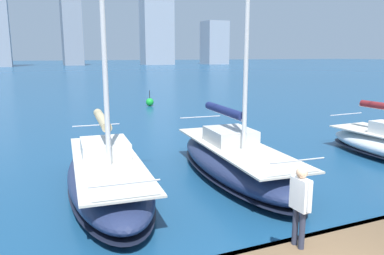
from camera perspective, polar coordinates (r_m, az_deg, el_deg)
name	(u,v)px	position (r m, az deg, el deg)	size (l,w,h in m)	color
city_skyline	(59,12)	(163.46, -19.60, 16.22)	(163.03, 22.58, 53.85)	#9EA3AD
sailboat_navy	(235,160)	(14.25, 6.59, -4.87)	(3.28, 8.68, 10.37)	navy
sailboat_tan	(107,174)	(12.90, -12.76, -6.91)	(3.25, 8.66, 11.08)	navy
person_white_shirt	(300,199)	(8.20, 16.17, -10.49)	(0.23, 0.64, 1.75)	#2D3347
channel_buoy	(150,102)	(34.20, -6.45, 3.88)	(0.70, 0.70, 1.40)	green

